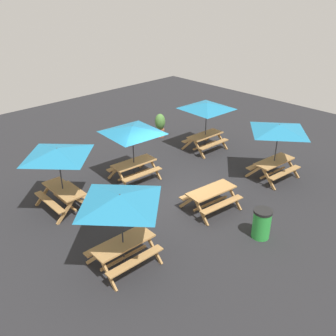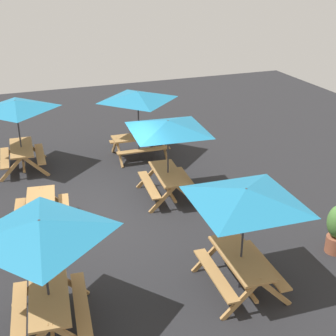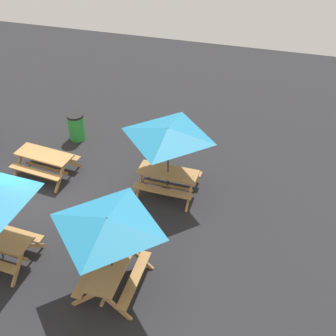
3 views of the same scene
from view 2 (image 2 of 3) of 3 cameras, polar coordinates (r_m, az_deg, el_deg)
The scene contains 7 objects.
ground_plane at distance 12.75m, azimuth -6.79°, elevation -5.39°, with size 27.31×27.31×0.00m, color #232326.
picnic_table_0 at distance 15.25m, azimuth -18.03°, elevation 6.74°, with size 2.07×2.07×2.34m.
picnic_table_1 at distance 9.07m, azimuth 9.40°, elevation -4.24°, with size 2.83×2.83×2.34m.
picnic_table_2 at distance 12.66m, azimuth 0.00°, elevation 4.50°, with size 2.82×2.82×2.34m.
picnic_table_3 at distance 15.51m, azimuth -3.68°, elevation 8.17°, with size 2.04×2.04×2.34m.
picnic_table_4 at distance 12.09m, azimuth -15.20°, elevation -4.84°, with size 1.95×1.72×0.81m.
picnic_table_5 at distance 8.23m, azimuth -15.22°, elevation -8.00°, with size 2.18×2.18×2.34m.
Camera 2 is at (10.85, -2.38, 6.26)m, focal length 50.00 mm.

